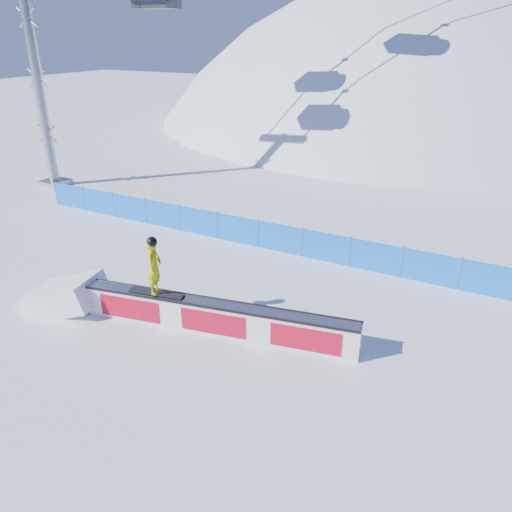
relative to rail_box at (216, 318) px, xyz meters
The scene contains 6 objects.
ground 3.55m from the rail_box, 148.01° to the left, with size 160.00×160.00×0.00m, color white.
snow_hill 47.70m from the rail_box, 93.89° to the left, with size 64.00×64.00×64.00m.
safety_fence 7.03m from the rail_box, 115.11° to the left, with size 22.05×0.05×1.30m.
rail_box is the anchor object (origin of this frame).
snow_ramp 5.38m from the rail_box, 169.26° to the right, with size 2.40×1.60×0.90m, color white, non-canonical shape.
snowboarder 2.42m from the rail_box, 169.26° to the right, with size 1.81×0.73×1.86m.
Camera 1 is at (10.13, -12.59, 8.36)m, focal length 35.00 mm.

